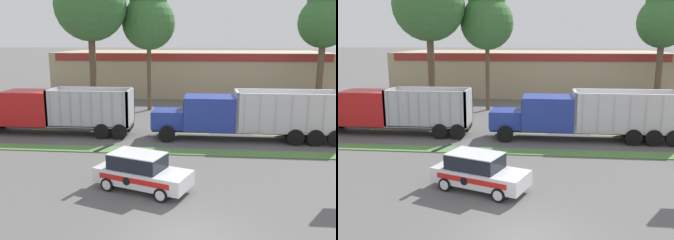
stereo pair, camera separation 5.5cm
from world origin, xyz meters
TOP-DOWN VIEW (x-y plane):
  - grass_verge at (0.00, 10.08)m, footprint 120.00×1.26m
  - centre_line_2 at (-11.14, 14.71)m, footprint 2.40×0.14m
  - centre_line_3 at (-5.74, 14.71)m, footprint 2.40×0.14m
  - centre_line_4 at (-0.34, 14.71)m, footprint 2.40×0.14m
  - centre_line_5 at (5.06, 14.71)m, footprint 2.40×0.14m
  - dump_truck_lead at (-11.14, 13.83)m, footprint 11.41×2.71m
  - dump_truck_mid at (2.13, 13.50)m, footprint 12.36×2.82m
  - rally_car at (-2.28, 4.30)m, footprint 4.60×3.09m
  - store_building_backdrop at (-1.23, 35.82)m, footprint 31.72×12.10m
  - tree_behind_left at (-4.73, 23.47)m, footprint 4.85×4.85m
  - tree_behind_far_right at (11.83, 27.31)m, footprint 4.95×4.95m

SIDE VIEW (x-z plane):
  - centre_line_2 at x=-11.14m, z-range 0.00..0.01m
  - centre_line_3 at x=-5.74m, z-range 0.00..0.01m
  - centre_line_4 at x=-0.34m, z-range 0.00..0.01m
  - centre_line_5 at x=5.06m, z-range 0.00..0.01m
  - grass_verge at x=0.00m, z-range 0.00..0.06m
  - rally_car at x=-2.28m, z-range 0.00..1.69m
  - dump_truck_mid at x=2.13m, z-range -0.10..3.18m
  - dump_truck_lead at x=-11.14m, z-range -0.04..3.23m
  - store_building_backdrop at x=-1.23m, z-range 0.00..5.11m
  - tree_behind_left at x=-4.73m, z-range 2.67..14.35m
  - tree_behind_far_right at x=11.83m, z-range 2.67..14.60m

